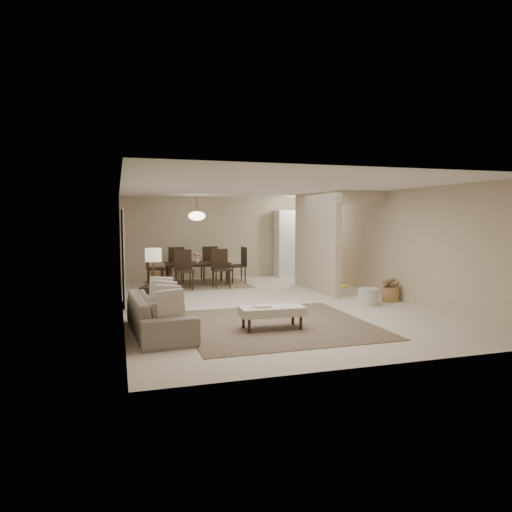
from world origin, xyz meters
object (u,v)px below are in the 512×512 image
object	(u,v)px
sofa	(159,314)
ottoman_bench	(272,311)
side_table	(154,299)
dining_table	(197,274)
round_pouf	(368,297)
pantry_cabinet	(294,243)
wicker_basket	(390,295)

from	to	relation	value
sofa	ottoman_bench	xyz separation A→B (m)	(1.83, -0.30, -0.00)
ottoman_bench	side_table	world-z (taller)	side_table
sofa	dining_table	bearing A→B (deg)	-20.32
round_pouf	dining_table	world-z (taller)	dining_table
round_pouf	pantry_cabinet	bearing A→B (deg)	86.74
dining_table	sofa	bearing A→B (deg)	-107.70
pantry_cabinet	side_table	xyz separation A→B (m)	(-4.75, -4.40, -0.79)
pantry_cabinet	wicker_basket	size ratio (longest dim) A/B	5.78
sofa	ottoman_bench	bearing A→B (deg)	-103.38
side_table	round_pouf	bearing A→B (deg)	-8.37
wicker_basket	dining_table	bearing A→B (deg)	134.27
wicker_basket	round_pouf	bearing A→B (deg)	-161.79
pantry_cabinet	dining_table	size ratio (longest dim) A/B	1.19
pantry_cabinet	dining_table	bearing A→B (deg)	-162.69
side_table	pantry_cabinet	bearing A→B (deg)	42.80
side_table	dining_table	world-z (taller)	dining_table
ottoman_bench	wicker_basket	bearing A→B (deg)	27.77
sofa	round_pouf	xyz separation A→B (m)	(4.51, 1.11, -0.13)
sofa	round_pouf	distance (m)	4.65
sofa	dining_table	world-z (taller)	sofa
side_table	dining_table	size ratio (longest dim) A/B	0.29
ottoman_bench	dining_table	world-z (taller)	dining_table
sofa	wicker_basket	size ratio (longest dim) A/B	5.90
pantry_cabinet	dining_table	world-z (taller)	pantry_cabinet
pantry_cabinet	sofa	world-z (taller)	pantry_cabinet
pantry_cabinet	side_table	size ratio (longest dim) A/B	4.11
pantry_cabinet	wicker_basket	bearing A→B (deg)	-85.27
wicker_basket	side_table	bearing A→B (deg)	175.22
side_table	round_pouf	world-z (taller)	side_table
round_pouf	wicker_basket	xyz separation A→B (m)	(0.69, 0.23, -0.02)
wicker_basket	dining_table	distance (m)	5.31
ottoman_bench	sofa	bearing A→B (deg)	172.53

